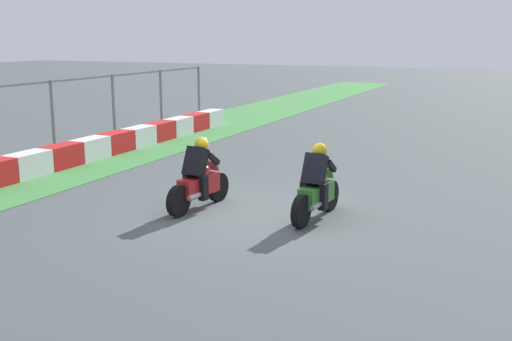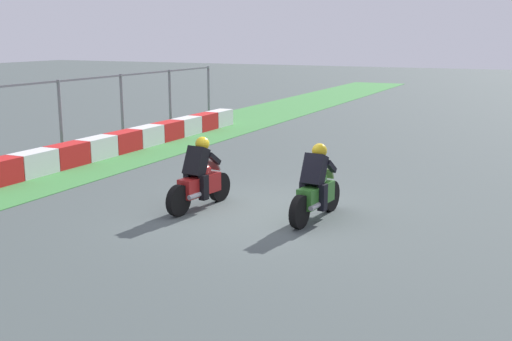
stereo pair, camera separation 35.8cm
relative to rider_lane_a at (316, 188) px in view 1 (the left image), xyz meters
name	(u,v)px [view 1 (the left image)]	position (x,y,z in m)	size (l,w,h in m)	color
ground_plane	(255,212)	(-0.05, 1.31, -0.62)	(120.00, 120.00, 0.00)	#485251
grass_verge	(8,182)	(-0.05, 8.04, -0.62)	(72.00, 3.84, 0.02)	#428B43
track_barrier	(10,170)	(-0.05, 7.96, -0.30)	(22.46, 0.60, 0.64)	red
rider_lane_a	(316,188)	(0.00, 0.00, 0.00)	(2.04, 0.56, 1.51)	black
rider_lane_b	(199,180)	(-0.28, 2.49, 0.00)	(2.04, 0.58, 1.51)	black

